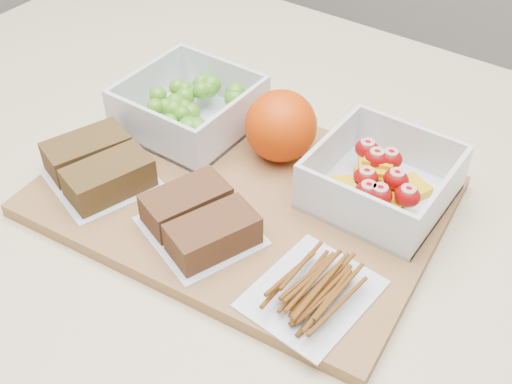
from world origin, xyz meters
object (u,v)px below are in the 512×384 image
orange (281,126)px  fruit_container (381,182)px  cutting_board (241,196)px  grape_container (191,107)px  sandwich_bag_left (98,166)px  sandwich_bag_center (200,220)px  pretzel_bag (313,285)px

orange → fruit_container: bearing=-0.2°
fruit_container → orange: 0.13m
cutting_board → grape_container: bearing=147.2°
sandwich_bag_left → sandwich_bag_center: sandwich_bag_left is taller
sandwich_bag_center → pretzel_bag: sandwich_bag_center is taller
sandwich_bag_center → cutting_board: bearing=92.6°
orange → sandwich_bag_left: (-0.14, -0.15, -0.02)m
sandwich_bag_center → pretzel_bag: size_ratio=1.12×
cutting_board → sandwich_bag_left: 0.16m
cutting_board → grape_container: size_ratio=2.98×
grape_container → sandwich_bag_center: (0.13, -0.14, -0.01)m
cutting_board → sandwich_bag_center: bearing=-92.4°
fruit_container → pretzel_bag: 0.16m
fruit_container → sandwich_bag_left: size_ratio=0.94×
fruit_container → pretzel_bag: bearing=-85.6°
sandwich_bag_center → pretzel_bag: 0.14m
pretzel_bag → grape_container: bearing=151.2°
fruit_container → cutting_board: bearing=-148.8°
grape_container → fruit_container: bearing=2.8°
grape_container → pretzel_bag: grape_container is taller
pretzel_bag → sandwich_bag_left: bearing=178.9°
grape_container → pretzel_bag: 0.30m
grape_container → cutting_board: bearing=-27.9°
cutting_board → orange: orange is taller
fruit_container → sandwich_bag_center: fruit_container is taller
sandwich_bag_left → pretzel_bag: 0.28m
cutting_board → orange: bearing=85.7°
sandwich_bag_center → fruit_container: bearing=50.8°
grape_container → sandwich_bag_center: 0.19m
sandwich_bag_center → grape_container: bearing=132.1°
grape_container → orange: bearing=5.9°
fruit_container → orange: orange is taller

